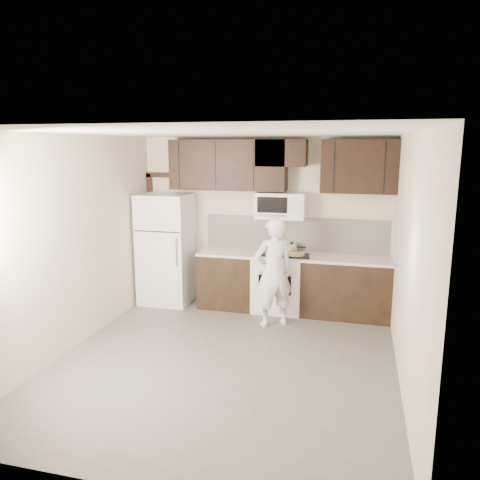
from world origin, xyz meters
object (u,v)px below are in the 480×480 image
at_px(refrigerator, 167,249).
at_px(person, 274,272).
at_px(stove, 278,282).
at_px(microwave, 281,206).

relative_size(refrigerator, person, 1.14).
xyz_separation_m(stove, microwave, (-0.00, 0.12, 1.19)).
distance_m(stove, person, 0.73).
xyz_separation_m(stove, refrigerator, (-1.85, -0.05, 0.44)).
distance_m(stove, refrigerator, 1.90).
bearing_deg(microwave, refrigerator, -174.85).
distance_m(refrigerator, person, 1.99).
bearing_deg(stove, microwave, 90.10).
relative_size(stove, refrigerator, 0.52).
bearing_deg(microwave, stove, -89.90).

